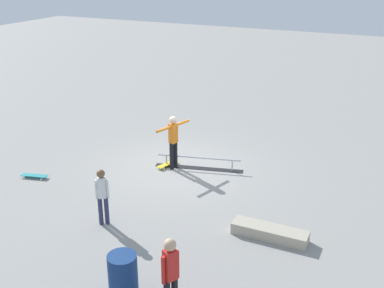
% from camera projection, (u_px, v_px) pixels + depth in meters
% --- Properties ---
extents(ground_plane, '(60.00, 60.00, 0.00)m').
position_uv_depth(ground_plane, '(179.00, 168.00, 14.77)').
color(ground_plane, gray).
extents(grind_rail, '(2.72, 0.92, 0.39)m').
position_uv_depth(grind_rail, '(199.00, 163.00, 14.66)').
color(grind_rail, black).
rests_on(grind_rail, ground_plane).
extents(skate_ledge, '(1.79, 0.48, 0.28)m').
position_uv_depth(skate_ledge, '(270.00, 233.00, 11.06)').
color(skate_ledge, '#B2A893').
rests_on(skate_ledge, ground_plane).
extents(skater_main, '(0.47, 1.34, 1.70)m').
position_uv_depth(skater_main, '(173.00, 139.00, 14.37)').
color(skater_main, black).
rests_on(skater_main, ground_plane).
extents(skateboard_main, '(0.43, 0.82, 0.09)m').
position_uv_depth(skateboard_main, '(168.00, 164.00, 14.85)').
color(skateboard_main, yellow).
rests_on(skateboard_main, ground_plane).
extents(bystander_red_shirt, '(0.27, 0.36, 1.66)m').
position_uv_depth(bystander_red_shirt, '(170.00, 274.00, 8.35)').
color(bystander_red_shirt, black).
rests_on(bystander_red_shirt, ground_plane).
extents(bystander_white_shirt, '(0.32, 0.25, 1.47)m').
position_uv_depth(bystander_white_shirt, '(102.00, 194.00, 11.37)').
color(bystander_white_shirt, '#2D3351').
rests_on(bystander_white_shirt, ground_plane).
extents(loose_skateboard_teal, '(0.82, 0.40, 0.09)m').
position_uv_depth(loose_skateboard_teal, '(34.00, 176.00, 14.07)').
color(loose_skateboard_teal, teal).
rests_on(loose_skateboard_teal, ground_plane).
extents(trash_bin, '(0.57, 0.57, 0.96)m').
position_uv_depth(trash_bin, '(123.00, 277.00, 8.99)').
color(trash_bin, navy).
rests_on(trash_bin, ground_plane).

